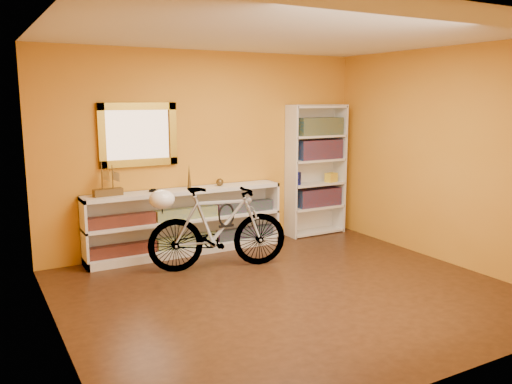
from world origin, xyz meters
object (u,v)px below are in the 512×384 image
bicycle (218,228)px  helmet (162,199)px  console_unit (186,221)px  bookcase (316,170)px

bicycle → helmet: 0.74m
console_unit → bookcase: 2.12m
bicycle → bookcase: bearing=-54.8°
bicycle → console_unit: bearing=20.6°
console_unit → helmet: size_ratio=8.91×
console_unit → bicycle: bicycle is taller
bookcase → helmet: bearing=-166.1°
bookcase → bicycle: 2.15m
console_unit → bookcase: (2.05, 0.03, 0.52)m
bookcase → helmet: (-2.58, -0.64, -0.08)m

